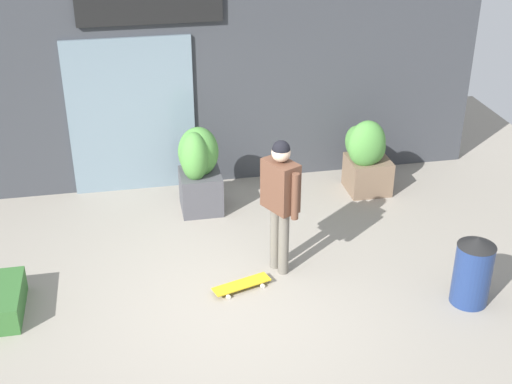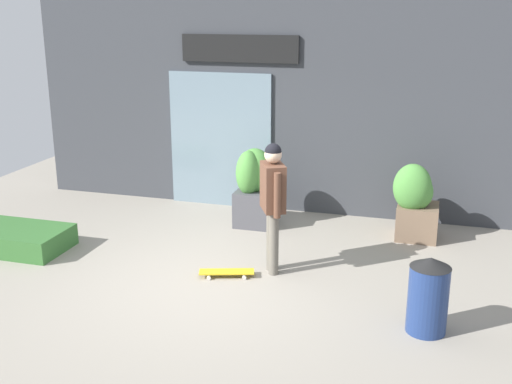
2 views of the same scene
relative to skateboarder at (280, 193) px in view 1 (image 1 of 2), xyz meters
name	(u,v)px [view 1 (image 1 of 2)]	position (x,y,z in m)	size (l,w,h in m)	color
ground_plane	(233,300)	(-0.67, -0.53, -1.08)	(12.00, 12.00, 0.00)	gray
building_facade	(192,70)	(-0.70, 2.74, 0.69)	(8.69, 0.31, 3.57)	#383A3F
skateboarder	(280,193)	(0.00, 0.00, 0.00)	(0.43, 0.57, 1.76)	#666056
skateboard	(242,285)	(-0.53, -0.33, -1.02)	(0.75, 0.40, 0.08)	gold
planter_box_left	(198,168)	(-0.78, 1.74, -0.43)	(0.58, 0.63, 1.26)	#47474C
planter_box_right	(366,155)	(1.73, 1.83, -0.48)	(0.69, 0.76, 1.19)	brown
trash_bin	(473,270)	(2.03, -1.08, -0.65)	(0.44, 0.44, 0.87)	navy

